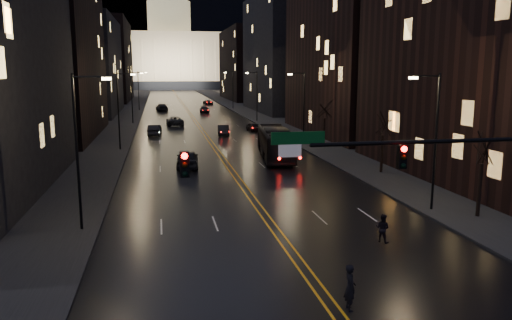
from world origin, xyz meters
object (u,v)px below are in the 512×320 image
bus (275,143)px  pedestrian_a (350,288)px  receding_car_a (223,130)px  pedestrian_b (382,228)px  oncoming_car_a (187,159)px  oncoming_car_b (155,130)px  traffic_signal (453,166)px

bus → pedestrian_a: bus is taller
receding_car_a → pedestrian_b: pedestrian_b is taller
oncoming_car_a → oncoming_car_b: size_ratio=1.06×
pedestrian_a → receding_car_a: bearing=0.2°
bus → receding_car_a: bearing=105.0°
bus → oncoming_car_b: (-12.56, 21.86, -0.86)m
traffic_signal → bus: 31.54m
bus → oncoming_car_a: size_ratio=2.35×
oncoming_car_a → pedestrian_a: 30.53m
traffic_signal → pedestrian_b: traffic_signal is taller
oncoming_car_b → oncoming_car_a: bearing=101.9°
oncoming_car_b → pedestrian_b: size_ratio=3.05×
bus → pedestrian_b: (-0.21, -26.34, -0.87)m
receding_car_a → pedestrian_b: 46.70m
receding_car_a → pedestrian_b: (2.70, -46.63, 0.05)m
receding_car_a → pedestrian_a: pedestrian_a is taller
traffic_signal → oncoming_car_a: traffic_signal is taller
oncoming_car_a → pedestrian_a: (4.51, -30.20, 0.07)m
oncoming_car_b → pedestrian_a: (7.75, -55.20, 0.14)m
bus → pedestrian_b: bus is taller
bus → receding_car_a: (-2.90, 20.29, -0.92)m
pedestrian_b → traffic_signal: bearing=145.1°
bus → oncoming_car_a: bus is taller
traffic_signal → oncoming_car_b: bearing=103.8°
receding_car_a → bus: bearing=-76.6°
traffic_signal → receding_car_a: (-3.41, 51.63, -4.37)m
traffic_signal → oncoming_car_b: traffic_signal is taller
oncoming_car_b → receding_car_a: 9.79m
bus → oncoming_car_a: 9.87m
oncoming_car_a → pedestrian_a: size_ratio=2.73×
traffic_signal → pedestrian_b: (-0.71, 5.00, -4.32)m
bus → pedestrian_a: (-4.81, -33.34, -0.72)m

